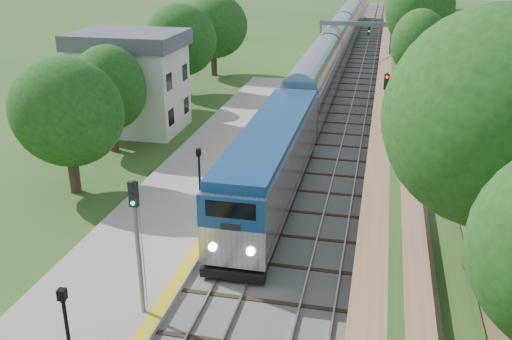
% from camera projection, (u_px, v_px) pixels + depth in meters
% --- Properties ---
extents(trackbed, '(9.50, 170.00, 0.28)m').
position_uv_depth(trackbed, '(351.00, 66.00, 71.62)').
color(trackbed, '#4C4944').
rests_on(trackbed, ground).
extents(platform, '(6.40, 68.00, 0.38)m').
position_uv_depth(platform, '(176.00, 207.00, 33.15)').
color(platform, gray).
rests_on(platform, ground).
extents(yellow_stripe, '(0.55, 68.00, 0.01)m').
position_uv_depth(yellow_stripe, '(223.00, 208.00, 32.50)').
color(yellow_stripe, gold).
rests_on(yellow_stripe, platform).
extents(embankment, '(10.64, 170.00, 11.70)m').
position_uv_depth(embankment, '(422.00, 54.00, 69.22)').
color(embankment, brown).
rests_on(embankment, ground).
extents(station_building, '(8.60, 6.60, 8.00)m').
position_uv_depth(station_building, '(131.00, 81.00, 46.19)').
color(station_building, white).
rests_on(station_building, ground).
extents(signal_gantry, '(8.40, 0.38, 6.20)m').
position_uv_depth(signal_gantry, '(355.00, 34.00, 65.23)').
color(signal_gantry, slate).
rests_on(signal_gantry, ground).
extents(trees_behind_platform, '(7.82, 53.32, 7.21)m').
position_uv_depth(trees_behind_platform, '(111.00, 108.00, 36.99)').
color(trees_behind_platform, '#332316').
rests_on(trees_behind_platform, ground).
extents(train, '(3.09, 102.65, 4.54)m').
position_uv_depth(train, '(336.00, 49.00, 70.58)').
color(train, black).
rests_on(train, trackbed).
extents(lamppost_far, '(0.40, 0.40, 4.03)m').
position_uv_depth(lamppost_far, '(200.00, 188.00, 30.73)').
color(lamppost_far, black).
rests_on(lamppost_far, platform).
extents(signal_platform, '(0.35, 0.27, 5.89)m').
position_uv_depth(signal_platform, '(137.00, 233.00, 22.07)').
color(signal_platform, slate).
rests_on(signal_platform, platform).
extents(signal_farside, '(0.35, 0.28, 6.45)m').
position_uv_depth(signal_farside, '(384.00, 109.00, 38.35)').
color(signal_farside, slate).
rests_on(signal_farside, ground).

